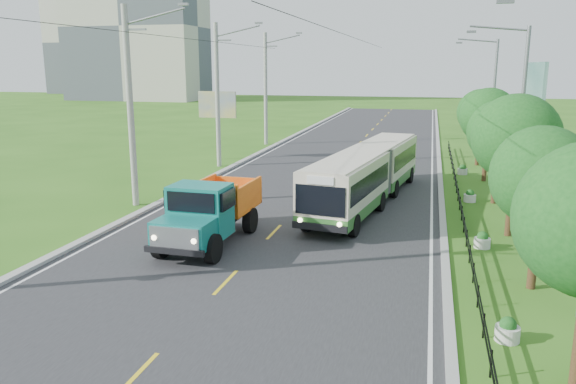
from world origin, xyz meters
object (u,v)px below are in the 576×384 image
at_px(pole_mid, 218,95).
at_px(planter_near, 482,241).
at_px(planter_front, 508,331).
at_px(billboard_right, 534,96).
at_px(bus, 367,171).
at_px(dump_truck, 209,208).
at_px(streetlight_mid, 519,110).
at_px(planter_far, 462,170).
at_px(pole_near, 131,106).
at_px(planter_mid, 470,197).
at_px(billboard_left, 217,109).
at_px(tree_second, 542,182).
at_px(streetlight_far, 491,96).
at_px(tree_fourth, 500,135).
at_px(tree_fifth, 489,119).
at_px(pole_far, 266,88).
at_px(tree_third, 517,142).
at_px(tree_back, 481,115).

height_order(pole_mid, planter_near, pole_mid).
bearing_deg(planter_front, billboard_right, 80.45).
xyz_separation_m(bus, dump_truck, (-5.40, -8.42, -0.23)).
distance_m(streetlight_mid, planter_front, 16.78).
bearing_deg(streetlight_mid, planter_far, 104.32).
height_order(pole_near, streetlight_mid, pole_near).
height_order(pole_near, planter_mid, pole_near).
bearing_deg(billboard_left, planter_front, -55.16).
xyz_separation_m(tree_second, streetlight_far, (0.79, 25.86, 1.38)).
height_order(tree_second, billboard_left, tree_second).
distance_m(planter_far, dump_truck, 21.08).
relative_size(tree_fourth, tree_fifth, 0.93).
bearing_deg(planter_mid, bus, -162.29).
xyz_separation_m(streetlight_far, billboard_right, (1.66, -8.00, 0.44)).
distance_m(planter_far, bus, 11.14).
height_order(pole_mid, planter_far, pole_mid).
xyz_separation_m(pole_far, dump_truck, (6.16, -29.12, -3.62)).
height_order(streetlight_mid, streetlight_far, same).
relative_size(streetlight_mid, planter_far, 13.54).
height_order(tree_third, streetlight_mid, streetlight_mid).
distance_m(tree_back, streetlight_far, 2.37).
height_order(planter_far, billboard_left, billboard_left).
distance_m(planter_front, dump_truck, 12.27).
relative_size(streetlight_mid, billboard_left, 1.74).
xyz_separation_m(pole_near, planter_near, (16.86, -3.00, -4.81)).
relative_size(tree_fourth, streetlight_mid, 0.60).
xyz_separation_m(pole_far, planter_mid, (16.86, -19.00, -4.81)).
bearing_deg(dump_truck, pole_near, 142.13).
height_order(planter_front, planter_near, same).
xyz_separation_m(pole_mid, streetlight_far, (18.90, 7.00, -0.19)).
relative_size(pole_near, streetlight_mid, 1.10).
xyz_separation_m(pole_far, bus, (11.56, -20.69, -3.39)).
height_order(streetlight_mid, billboard_right, streetlight_mid).
height_order(tree_third, planter_near, tree_third).
bearing_deg(planter_front, pole_mid, 126.25).
relative_size(pole_far, planter_front, 14.93).
relative_size(pole_mid, tree_back, 1.82).
bearing_deg(tree_fifth, tree_back, 90.00).
xyz_separation_m(tree_second, tree_third, (0.00, 6.00, 0.47)).
xyz_separation_m(planter_near, billboard_left, (-18.10, 18.00, 3.58)).
xyz_separation_m(tree_second, planter_mid, (-1.26, 11.86, -3.23)).
xyz_separation_m(billboard_right, dump_truck, (-14.40, -16.12, -3.87)).
xyz_separation_m(planter_front, billboard_left, (-18.10, 26.00, 3.58)).
distance_m(planter_mid, billboard_left, 20.99).
relative_size(pole_near, tree_back, 1.82).
bearing_deg(planter_far, planter_front, -90.00).
xyz_separation_m(pole_mid, planter_mid, (16.86, -7.00, -4.81)).
bearing_deg(planter_far, pole_mid, -176.61).
bearing_deg(planter_near, pole_near, 169.91).
bearing_deg(pole_mid, planter_near, -41.65).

